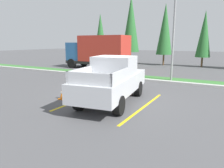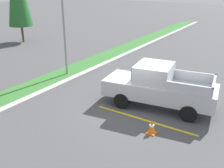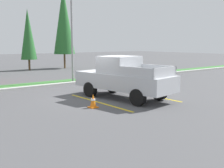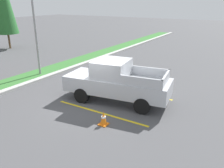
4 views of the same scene
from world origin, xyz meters
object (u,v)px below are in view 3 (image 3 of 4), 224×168
(cypress_tree_right_inner, at_px, (28,34))
(traffic_cone, at_px, (93,101))
(pickup_truck_main, at_px, (123,78))
(cypress_tree_rightmost, at_px, (64,21))
(street_light, at_px, (73,29))

(cypress_tree_right_inner, bearing_deg, traffic_cone, -103.78)
(pickup_truck_main, relative_size, cypress_tree_right_inner, 0.89)
(cypress_tree_rightmost, distance_m, traffic_cone, 20.05)
(cypress_tree_right_inner, xyz_separation_m, cypress_tree_rightmost, (3.94, -0.21, 1.54))
(cypress_tree_right_inner, bearing_deg, cypress_tree_rightmost, -3.07)
(traffic_cone, bearing_deg, cypress_tree_right_inner, 76.22)
(traffic_cone, bearing_deg, pickup_truck_main, 18.44)
(cypress_tree_rightmost, height_order, traffic_cone, cypress_tree_rightmost)
(cypress_tree_right_inner, bearing_deg, pickup_truck_main, -96.75)
(street_light, relative_size, traffic_cone, 10.66)
(cypress_tree_right_inner, xyz_separation_m, traffic_cone, (-4.36, -17.80, -3.31))
(street_light, distance_m, cypress_tree_right_inner, 10.47)
(cypress_tree_rightmost, relative_size, traffic_cone, 14.56)
(pickup_truck_main, distance_m, street_light, 7.19)
(cypress_tree_right_inner, height_order, traffic_cone, cypress_tree_right_inner)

